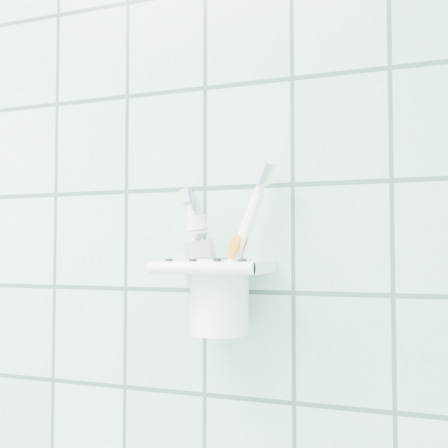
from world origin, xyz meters
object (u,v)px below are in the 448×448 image
cup (220,293)px  toothbrush_pink (210,250)px  holder_bracket (216,268)px  toothbrush_orange (209,237)px  toothbrush_blue (214,240)px  toothpaste_tube (210,263)px

cup → toothbrush_pink: (-0.01, -0.00, 0.05)m
holder_bracket → toothbrush_orange: 0.04m
toothbrush_blue → toothpaste_tube: bearing=178.6°
holder_bracket → toothpaste_tube: (-0.00, -0.01, 0.01)m
cup → toothbrush_orange: (-0.01, -0.01, 0.07)m
toothbrush_pink → toothbrush_blue: 0.02m
cup → toothpaste_tube: 0.04m
cup → toothbrush_orange: bearing=-145.0°
toothbrush_orange → toothpaste_tube: size_ratio=1.50×
holder_bracket → toothpaste_tube: size_ratio=0.91×
cup → toothpaste_tube: bearing=-121.4°
holder_bracket → cup: same height
toothbrush_pink → toothpaste_tube: bearing=-69.0°
toothbrush_pink → toothbrush_orange: (0.00, -0.01, 0.02)m
holder_bracket → cup: 0.03m
toothbrush_blue → toothbrush_orange: size_ratio=1.00×
toothbrush_pink → toothpaste_tube: (0.00, -0.01, -0.02)m
cup → toothbrush_blue: (-0.00, -0.01, 0.07)m
toothbrush_blue → toothbrush_orange: (-0.01, 0.01, 0.00)m
holder_bracket → toothbrush_pink: bearing=161.9°
cup → toothbrush_blue: toothbrush_blue is taller
toothbrush_blue → toothpaste_tube: size_ratio=1.49×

